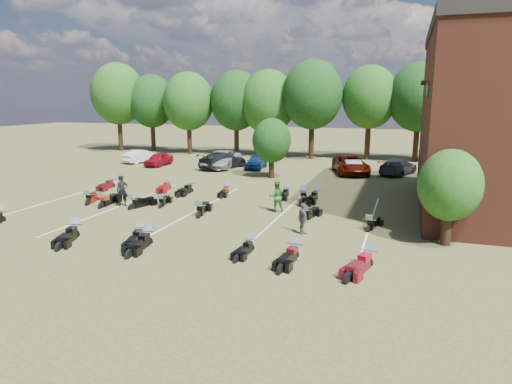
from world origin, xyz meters
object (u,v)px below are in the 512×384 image
at_px(motorcycle_0, 2,222).
at_px(motorcycle_3, 148,245).
at_px(person_black, 122,191).
at_px(person_green, 276,196).
at_px(person_grey, 303,218).
at_px(car_0, 159,159).
at_px(car_4, 256,162).
at_px(motorcycle_7, 88,205).
at_px(motorcycle_14, 112,187).

relative_size(motorcycle_0, motorcycle_3, 0.94).
relative_size(person_black, motorcycle_0, 0.86).
distance_m(person_green, person_grey, 4.58).
relative_size(car_0, person_green, 2.09).
bearing_deg(person_black, car_4, 35.98).
height_order(motorcycle_0, motorcycle_7, motorcycle_7).
height_order(person_grey, motorcycle_14, person_grey).
xyz_separation_m(car_0, motorcycle_0, (2.49, -20.86, -0.65)).
height_order(car_0, motorcycle_3, car_0).
height_order(person_grey, motorcycle_7, person_grey).
xyz_separation_m(car_4, motorcycle_14, (-7.36, -11.95, -0.64)).
bearing_deg(motorcycle_3, person_black, 127.43).
relative_size(car_4, motorcycle_14, 1.63).
distance_m(car_4, person_grey, 20.94).
height_order(person_green, motorcycle_7, person_green).
bearing_deg(person_grey, motorcycle_7, 47.44).
height_order(car_4, motorcycle_3, car_4).
bearing_deg(car_4, motorcycle_0, -111.32).
distance_m(car_0, motorcycle_14, 11.07).
bearing_deg(motorcycle_0, person_black, 35.27).
height_order(person_black, motorcycle_3, person_black).
distance_m(car_0, motorcycle_7, 16.63).
bearing_deg(person_grey, person_black, 44.24).
height_order(motorcycle_3, motorcycle_14, motorcycle_3).
relative_size(car_0, person_grey, 2.44).
bearing_deg(person_black, motorcycle_3, -91.68).
xyz_separation_m(person_grey, motorcycle_14, (-16.05, 7.10, -0.78)).
height_order(motorcycle_3, motorcycle_7, motorcycle_7).
xyz_separation_m(car_4, motorcycle_0, (-7.17, -22.00, -0.64)).
bearing_deg(motorcycle_14, car_4, 51.79).
xyz_separation_m(person_black, motorcycle_14, (-4.27, 4.87, -0.96)).
distance_m(car_0, motorcycle_3, 24.92).
xyz_separation_m(car_0, motorcycle_7, (4.28, -16.05, -0.65)).
relative_size(car_4, person_grey, 2.41).
height_order(person_green, motorcycle_0, person_green).
bearing_deg(motorcycle_7, person_grey, 155.26).
distance_m(person_grey, motorcycle_0, 16.15).
height_order(person_black, motorcycle_0, person_black).
xyz_separation_m(person_black, motorcycle_3, (5.49, -6.12, -0.96)).
bearing_deg(motorcycle_0, car_0, 80.24).
height_order(person_black, person_grey, person_black).
xyz_separation_m(person_black, motorcycle_7, (-2.29, -0.37, -0.96)).
relative_size(person_green, motorcycle_14, 0.79).
bearing_deg(car_0, motorcycle_0, -84.27).
xyz_separation_m(motorcycle_0, motorcycle_14, (-0.20, 10.05, 0.00)).
height_order(person_grey, motorcycle_0, person_grey).
xyz_separation_m(person_green, motorcycle_14, (-13.61, 3.23, -0.92)).
xyz_separation_m(motorcycle_3, motorcycle_7, (-7.78, 5.74, 0.00)).
height_order(motorcycle_7, motorcycle_14, motorcycle_7).
bearing_deg(person_grey, person_green, -2.81).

